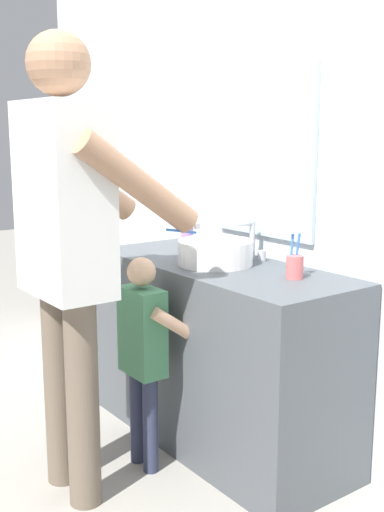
# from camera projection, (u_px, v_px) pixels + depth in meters

# --- Properties ---
(ground_plane) EXTENTS (14.00, 14.00, 0.00)m
(ground_plane) POSITION_uv_depth(u_px,v_px,m) (165.00, 458.00, 2.86)
(ground_plane) COLOR #9E998E
(back_wall) EXTENTS (4.40, 0.10, 2.70)m
(back_wall) POSITION_uv_depth(u_px,v_px,m) (273.00, 152.00, 2.96)
(back_wall) COLOR silver
(back_wall) RESTS_ON ground
(vanity_cabinet) EXTENTS (1.37, 0.54, 0.86)m
(vanity_cabinet) POSITION_uv_depth(u_px,v_px,m) (218.00, 354.00, 2.95)
(vanity_cabinet) COLOR #4C5156
(vanity_cabinet) RESTS_ON ground
(sink_basin) EXTENTS (0.34, 0.34, 0.11)m
(sink_basin) POSITION_uv_depth(u_px,v_px,m) (215.00, 252.00, 2.85)
(sink_basin) COLOR white
(sink_basin) RESTS_ON vanity_cabinet
(faucet) EXTENTS (0.18, 0.14, 0.18)m
(faucet) POSITION_uv_depth(u_px,v_px,m) (250.00, 242.00, 2.96)
(faucet) COLOR #B7BABF
(faucet) RESTS_ON vanity_cabinet
(toothbrush_cup) EXTENTS (0.07, 0.07, 0.21)m
(toothbrush_cup) POSITION_uv_depth(u_px,v_px,m) (295.00, 265.00, 2.58)
(toothbrush_cup) COLOR #D86666
(toothbrush_cup) RESTS_ON vanity_cabinet
(soap_bottle) EXTENTS (0.06, 0.06, 0.17)m
(soap_bottle) POSITION_uv_depth(u_px,v_px,m) (187.00, 239.00, 3.13)
(soap_bottle) COLOR #B27FC6
(soap_bottle) RESTS_ON vanity_cabinet
(child_toddler) EXTENTS (0.29, 0.29, 0.93)m
(child_toddler) POSITION_uv_depth(u_px,v_px,m) (144.00, 344.00, 2.70)
(child_toddler) COLOR #2D334C
(child_toddler) RESTS_ON ground
(adult_parent) EXTENTS (0.56, 0.58, 1.80)m
(adult_parent) POSITION_uv_depth(u_px,v_px,m) (69.00, 229.00, 2.41)
(adult_parent) COLOR #6B5B4C
(adult_parent) RESTS_ON ground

